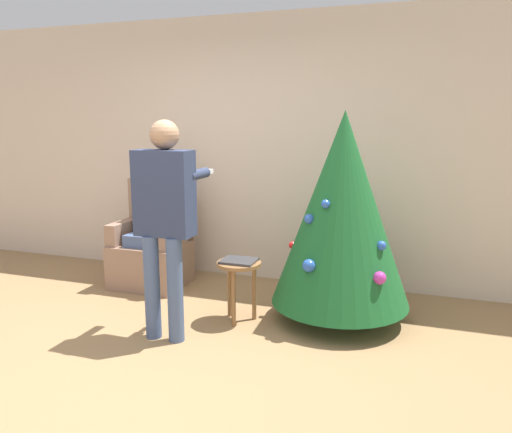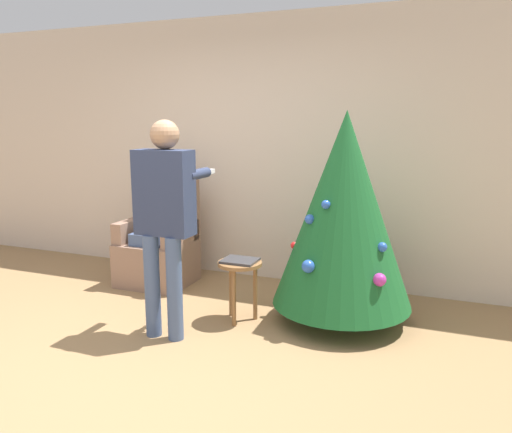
% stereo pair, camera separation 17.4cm
% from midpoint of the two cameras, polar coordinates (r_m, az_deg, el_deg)
% --- Properties ---
extents(ground_plane, '(14.00, 14.00, 0.00)m').
position_cam_midpoint_polar(ground_plane, '(3.64, -14.77, -16.66)').
color(ground_plane, '#99754C').
extents(wall_back, '(8.00, 0.06, 2.70)m').
position_cam_midpoint_polar(wall_back, '(5.23, -1.85, 7.55)').
color(wall_back, beige).
rests_on(wall_back, ground_plane).
extents(christmas_tree, '(1.14, 1.14, 1.74)m').
position_cam_midpoint_polar(christmas_tree, '(4.10, 8.63, 0.81)').
color(christmas_tree, brown).
rests_on(christmas_tree, ground_plane).
extents(armchair, '(0.69, 0.62, 1.06)m').
position_cam_midpoint_polar(armchair, '(5.23, -12.60, -3.61)').
color(armchair, '#93705B').
rests_on(armchair, ground_plane).
extents(person_seated, '(0.36, 0.46, 1.26)m').
position_cam_midpoint_polar(person_seated, '(5.14, -12.93, -0.20)').
color(person_seated, '#475B84').
rests_on(person_seated, ground_plane).
extents(person_standing, '(0.45, 0.57, 1.67)m').
position_cam_midpoint_polar(person_standing, '(3.80, -11.70, 0.72)').
color(person_standing, '#475B84').
rests_on(person_standing, ground_plane).
extents(side_stool, '(0.37, 0.37, 0.51)m').
position_cam_midpoint_polar(side_stool, '(4.17, -3.16, -6.48)').
color(side_stool, olive).
rests_on(side_stool, ground_plane).
extents(laptop, '(0.28, 0.24, 0.02)m').
position_cam_midpoint_polar(laptop, '(4.14, -3.18, -5.09)').
color(laptop, '#38383D').
rests_on(laptop, side_stool).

